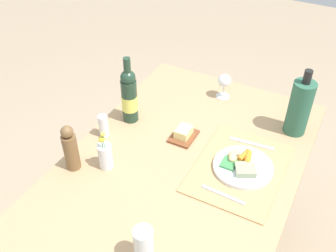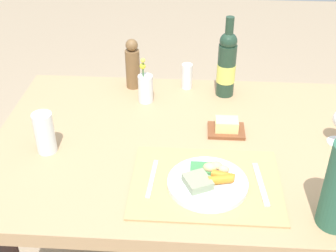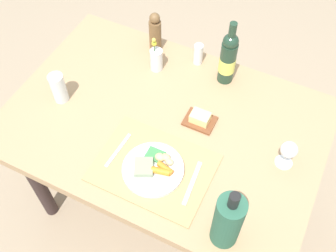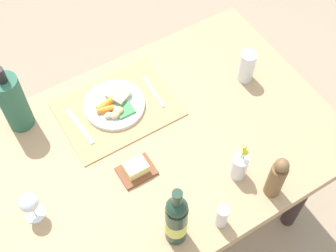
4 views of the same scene
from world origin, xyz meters
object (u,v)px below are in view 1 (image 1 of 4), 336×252
(cooler_bottle, at_px, (300,107))
(salt_shaker, at_px, (104,126))
(fork, at_px, (223,195))
(water_tumbler, at_px, (144,247))
(knife, at_px, (252,144))
(pepper_mill, at_px, (70,149))
(dining_table, at_px, (182,178))
(flower_vase, at_px, (105,155))
(butter_dish, at_px, (184,134))
(dinner_plate, at_px, (242,166))
(wine_glass, at_px, (224,82))
(wine_bottle, at_px, (129,96))

(cooler_bottle, distance_m, salt_shaker, 0.86)
(fork, height_order, water_tumbler, water_tumbler)
(knife, xyz_separation_m, pepper_mill, (-0.46, 0.60, 0.09))
(dining_table, bearing_deg, pepper_mill, 121.51)
(cooler_bottle, bearing_deg, flower_vase, 133.07)
(butter_dish, xyz_separation_m, flower_vase, (-0.31, 0.20, 0.04))
(butter_dish, relative_size, flower_vase, 0.69)
(dinner_plate, xyz_separation_m, butter_dish, (0.07, 0.30, 0.00))
(dinner_plate, relative_size, salt_shaker, 2.26)
(dinner_plate, bearing_deg, wine_glass, 29.98)
(knife, xyz_separation_m, flower_vase, (-0.40, 0.48, 0.05))
(fork, height_order, knife, same)
(dinner_plate, xyz_separation_m, wine_bottle, (0.07, 0.57, 0.11))
(fork, distance_m, cooler_bottle, 0.54)
(dinner_plate, relative_size, flower_vase, 1.29)
(butter_dish, height_order, wine_bottle, wine_bottle)
(fork, bearing_deg, water_tumbler, 163.45)
(dining_table, relative_size, water_tumbler, 9.35)
(flower_vase, bearing_deg, salt_shaker, 37.14)
(cooler_bottle, bearing_deg, pepper_mill, 131.17)
(fork, height_order, flower_vase, flower_vase)
(butter_dish, bearing_deg, wine_glass, -5.82)
(knife, height_order, water_tumbler, water_tumbler)
(water_tumbler, distance_m, salt_shaker, 0.65)
(fork, bearing_deg, salt_shaker, 84.79)
(dinner_plate, height_order, flower_vase, flower_vase)
(wine_bottle, height_order, pepper_mill, wine_bottle)
(butter_dish, xyz_separation_m, wine_glass, (0.38, -0.04, 0.07))
(knife, xyz_separation_m, wine_bottle, (-0.09, 0.56, 0.12))
(water_tumbler, xyz_separation_m, flower_vase, (0.29, 0.35, -0.00))
(salt_shaker, bearing_deg, dining_table, -88.44)
(dinner_plate, bearing_deg, flower_vase, 115.89)
(dining_table, distance_m, water_tumbler, 0.50)
(wine_glass, bearing_deg, wine_bottle, 139.82)
(pepper_mill, xyz_separation_m, cooler_bottle, (0.65, -0.74, 0.03))
(butter_dish, height_order, wine_glass, wine_glass)
(cooler_bottle, bearing_deg, salt_shaker, 119.69)
(dinner_plate, distance_m, fork, 0.17)
(wine_glass, bearing_deg, fork, -158.56)
(knife, distance_m, cooler_bottle, 0.26)
(wine_bottle, bearing_deg, pepper_mill, 174.14)
(knife, relative_size, salt_shaker, 1.82)
(fork, distance_m, wine_glass, 0.67)
(cooler_bottle, bearing_deg, wine_glass, 74.74)
(flower_vase, xyz_separation_m, salt_shaker, (0.16, 0.12, -0.01))
(dinner_plate, height_order, water_tumbler, water_tumbler)
(dinner_plate, height_order, butter_dish, butter_dish)
(butter_dish, height_order, water_tumbler, water_tumbler)
(dining_table, relative_size, wine_glass, 10.41)
(butter_dish, height_order, pepper_mill, pepper_mill)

